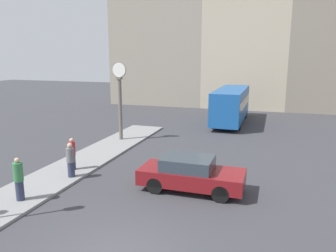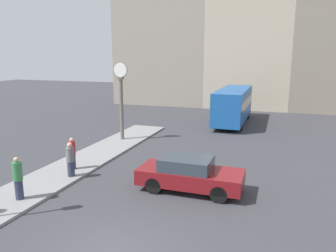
{
  "view_description": "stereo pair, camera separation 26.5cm",
  "coord_description": "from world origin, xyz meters",
  "px_view_note": "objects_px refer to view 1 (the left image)",
  "views": [
    {
      "loc": [
        4.25,
        -7.67,
        5.82
      ],
      "look_at": [
        -1.1,
        8.63,
        2.17
      ],
      "focal_mm": 35.0,
      "sensor_mm": 36.0,
      "label": 1
    },
    {
      "loc": [
        4.5,
        -7.59,
        5.82
      ],
      "look_at": [
        -1.1,
        8.63,
        2.17
      ],
      "focal_mm": 35.0,
      "sensor_mm": 36.0,
      "label": 2
    }
  ],
  "objects_px": {
    "sedan_car": "(191,174)",
    "street_clock": "(120,99)",
    "pedestrian_red_top": "(72,154)",
    "pedestrian_grey_jacket": "(71,160)",
    "bus_distant": "(231,104)",
    "pedestrian_green_hoodie": "(19,179)"
  },
  "relations": [
    {
      "from": "sedan_car",
      "to": "street_clock",
      "type": "xyz_separation_m",
      "value": [
        -6.8,
        6.94,
        2.21
      ]
    },
    {
      "from": "sedan_car",
      "to": "pedestrian_red_top",
      "type": "xyz_separation_m",
      "value": [
        -6.35,
        0.45,
        0.18
      ]
    },
    {
      "from": "sedan_car",
      "to": "pedestrian_grey_jacket",
      "type": "xyz_separation_m",
      "value": [
        -5.82,
        -0.46,
        0.18
      ]
    },
    {
      "from": "bus_distant",
      "to": "pedestrian_red_top",
      "type": "relative_size",
      "value": 5.33
    },
    {
      "from": "bus_distant",
      "to": "pedestrian_green_hoodie",
      "type": "relative_size",
      "value": 4.96
    },
    {
      "from": "sedan_car",
      "to": "pedestrian_green_hoodie",
      "type": "bearing_deg",
      "value": -151.6
    },
    {
      "from": "pedestrian_grey_jacket",
      "to": "bus_distant",
      "type": "bearing_deg",
      "value": 71.3
    },
    {
      "from": "pedestrian_grey_jacket",
      "to": "pedestrian_green_hoodie",
      "type": "height_order",
      "value": "pedestrian_green_hoodie"
    },
    {
      "from": "street_clock",
      "to": "pedestrian_grey_jacket",
      "type": "distance_m",
      "value": 7.74
    },
    {
      "from": "bus_distant",
      "to": "sedan_car",
      "type": "bearing_deg",
      "value": -88.77
    },
    {
      "from": "sedan_car",
      "to": "street_clock",
      "type": "relative_size",
      "value": 0.86
    },
    {
      "from": "sedan_car",
      "to": "pedestrian_grey_jacket",
      "type": "bearing_deg",
      "value": -175.46
    },
    {
      "from": "pedestrian_red_top",
      "to": "street_clock",
      "type": "bearing_deg",
      "value": 94.04
    },
    {
      "from": "pedestrian_green_hoodie",
      "to": "pedestrian_red_top",
      "type": "bearing_deg",
      "value": 91.57
    },
    {
      "from": "bus_distant",
      "to": "pedestrian_grey_jacket",
      "type": "xyz_separation_m",
      "value": [
        -5.48,
        -16.19,
        -0.77
      ]
    },
    {
      "from": "sedan_car",
      "to": "pedestrian_red_top",
      "type": "height_order",
      "value": "pedestrian_red_top"
    },
    {
      "from": "pedestrian_grey_jacket",
      "to": "pedestrian_red_top",
      "type": "relative_size",
      "value": 1.01
    },
    {
      "from": "street_clock",
      "to": "pedestrian_grey_jacket",
      "type": "bearing_deg",
      "value": -82.42
    },
    {
      "from": "street_clock",
      "to": "pedestrian_red_top",
      "type": "bearing_deg",
      "value": -85.96
    },
    {
      "from": "street_clock",
      "to": "pedestrian_grey_jacket",
      "type": "height_order",
      "value": "street_clock"
    },
    {
      "from": "bus_distant",
      "to": "street_clock",
      "type": "relative_size",
      "value": 1.66
    },
    {
      "from": "sedan_car",
      "to": "bus_distant",
      "type": "height_order",
      "value": "bus_distant"
    }
  ]
}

